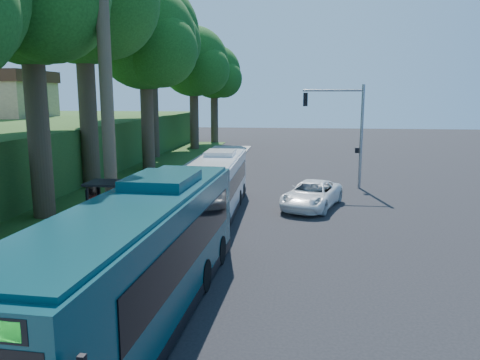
# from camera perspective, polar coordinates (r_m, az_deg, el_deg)

# --- Properties ---
(ground) EXTENTS (140.00, 140.00, 0.00)m
(ground) POSITION_cam_1_polar(r_m,az_deg,el_deg) (23.13, 5.56, -5.50)
(ground) COLOR black
(ground) RESTS_ON ground
(sidewalk) EXTENTS (4.50, 70.00, 0.12)m
(sidewalk) POSITION_cam_1_polar(r_m,az_deg,el_deg) (24.37, -11.92, -4.72)
(sidewalk) COLOR gray
(sidewalk) RESTS_ON ground
(red_curb) EXTENTS (0.25, 30.00, 0.13)m
(red_curb) POSITION_cam_1_polar(r_m,az_deg,el_deg) (20.04, -9.30, -7.91)
(red_curb) COLOR #9D1D11
(red_curb) RESTS_ON ground
(grass_verge) EXTENTS (8.00, 70.00, 0.06)m
(grass_verge) POSITION_cam_1_polar(r_m,az_deg,el_deg) (31.02, -18.97, -1.90)
(grass_verge) COLOR #234719
(grass_verge) RESTS_ON ground
(bus_shelter) EXTENTS (3.20, 1.51, 2.55)m
(bus_shelter) POSITION_cam_1_polar(r_m,az_deg,el_deg) (21.34, -14.42, -2.13)
(bus_shelter) COLOR black
(bus_shelter) RESTS_ON ground
(stop_sign_pole) EXTENTS (0.35, 0.06, 3.17)m
(stop_sign_pole) POSITION_cam_1_polar(r_m,az_deg,el_deg) (18.69, -11.51, -2.88)
(stop_sign_pole) COLOR gray
(stop_sign_pole) RESTS_ON ground
(traffic_signal_pole) EXTENTS (4.10, 0.30, 7.00)m
(traffic_signal_pole) POSITION_cam_1_polar(r_m,az_deg,el_deg) (32.49, 12.85, 6.76)
(traffic_signal_pole) COLOR gray
(traffic_signal_pole) RESTS_ON ground
(tree_2) EXTENTS (8.82, 8.40, 15.12)m
(tree_2) POSITION_cam_1_polar(r_m,az_deg,el_deg) (40.40, -11.40, 16.05)
(tree_2) COLOR #382B1E
(tree_2) RESTS_ON ground
(tree_3) EXTENTS (10.08, 9.60, 17.28)m
(tree_3) POSITION_cam_1_polar(r_m,az_deg,el_deg) (48.74, -10.74, 16.83)
(tree_3) COLOR #382B1E
(tree_3) RESTS_ON ground
(tree_4) EXTENTS (8.40, 8.00, 14.14)m
(tree_4) POSITION_cam_1_polar(r_m,az_deg,el_deg) (55.63, -5.61, 13.79)
(tree_4) COLOR #382B1E
(tree_4) RESTS_ON ground
(tree_5) EXTENTS (7.35, 7.00, 12.86)m
(tree_5) POSITION_cam_1_polar(r_m,az_deg,el_deg) (63.24, -3.11, 12.70)
(tree_5) COLOR #382B1E
(tree_5) RESTS_ON ground
(white_bus) EXTENTS (2.45, 10.70, 3.18)m
(white_bus) POSITION_cam_1_polar(r_m,az_deg,el_deg) (25.25, -2.91, -0.51)
(white_bus) COLOR silver
(white_bus) RESTS_ON ground
(teal_bus) EXTENTS (3.28, 12.96, 3.83)m
(teal_bus) POSITION_cam_1_polar(r_m,az_deg,el_deg) (13.41, -12.02, -9.11)
(teal_bus) COLOR #0B353D
(teal_bus) RESTS_ON ground
(pickup) EXTENTS (4.02, 5.88, 1.49)m
(pickup) POSITION_cam_1_polar(r_m,az_deg,el_deg) (26.74, 8.74, -1.77)
(pickup) COLOR white
(pickup) RESTS_ON ground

